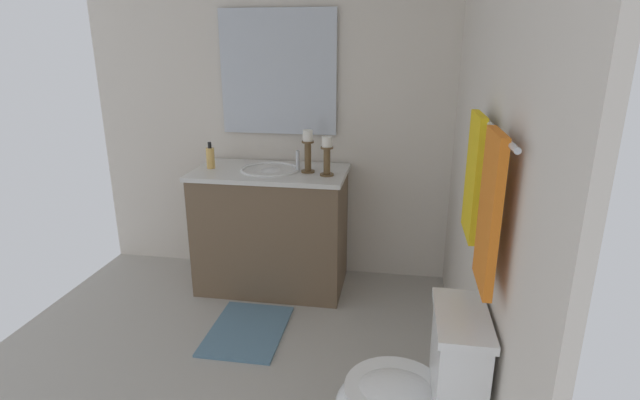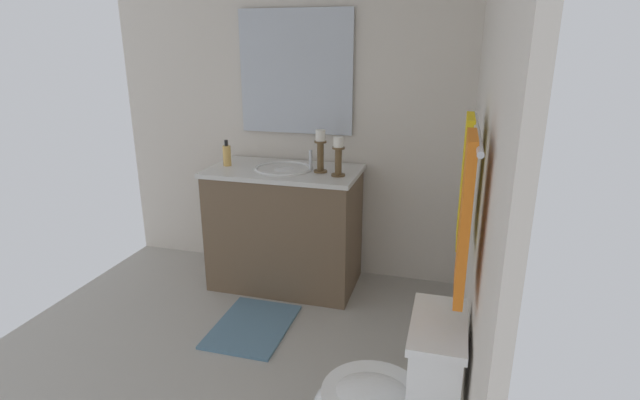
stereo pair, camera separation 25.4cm
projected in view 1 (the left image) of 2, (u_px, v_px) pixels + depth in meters
name	position (u px, v px, depth m)	size (l,w,h in m)	color
floor	(219.00, 360.00, 2.71)	(2.46, 2.62, 0.02)	#B2ADA3
wall_back	(488.00, 148.00, 2.13)	(2.46, 0.04, 2.45)	silver
wall_left	(270.00, 108.00, 3.49)	(0.04, 2.62, 2.45)	silver
vanity_cabinet	(272.00, 229.00, 3.41)	(0.58, 1.03, 0.85)	brown
sink_basin	(270.00, 176.00, 3.30)	(0.40, 0.40, 0.24)	white
mirror	(278.00, 73.00, 3.36)	(0.02, 0.81, 0.84)	silver
candle_holder_tall	(327.00, 155.00, 3.11)	(0.09, 0.09, 0.25)	brown
candle_holder_short	(308.00, 150.00, 3.19)	(0.09, 0.09, 0.28)	brown
soap_bottle	(210.00, 157.00, 3.32)	(0.06, 0.06, 0.18)	#E5B259
toilet	(412.00, 400.00, 1.86)	(0.39, 0.54, 0.75)	white
towel_bar	(493.00, 127.00, 1.71)	(0.02, 0.02, 0.82)	silver
towel_near_vanity	(474.00, 176.00, 1.98)	(0.28, 0.03, 0.50)	yellow
towel_center	(489.00, 212.00, 1.60)	(0.25, 0.03, 0.53)	orange
bath_mat	(247.00, 330.00, 2.95)	(0.60, 0.44, 0.02)	slate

